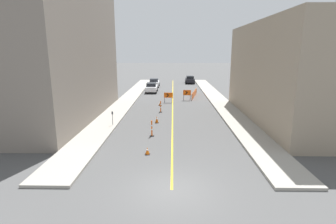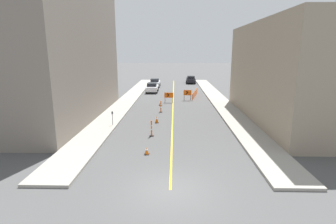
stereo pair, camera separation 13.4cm
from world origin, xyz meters
name	(u,v)px [view 1 (the left image)]	position (x,y,z in m)	size (l,w,h in m)	color
ground_plane	(172,190)	(0.00, 0.00, 0.00)	(300.00, 300.00, 0.00)	#4C4C4C
lane_stripe	(173,99)	(0.00, 24.94, 0.00)	(0.12, 49.88, 0.01)	gold
sidewalk_left	(128,99)	(-6.31, 24.94, 0.09)	(2.56, 49.88, 0.17)	#9E998E
sidewalk_right	(217,99)	(6.31, 24.94, 0.09)	(2.56, 49.88, 0.17)	#9E998E
building_facade_left	(64,51)	(-10.58, 14.29, 6.69)	(6.00, 19.48, 13.39)	slate
building_facade_right	(283,72)	(10.58, 13.83, 4.68)	(6.00, 18.87, 9.35)	gray
traffic_cone_nearest	(147,151)	(-1.63, 4.53, 0.24)	(0.33, 0.33, 0.50)	black
traffic_cone_second	(157,119)	(-1.49, 12.40, 0.33)	(0.36, 0.36, 0.66)	black
traffic_cone_third	(160,104)	(-1.57, 20.62, 0.24)	(0.41, 0.41, 0.50)	black
delineator_post_front	(152,129)	(-1.64, 8.37, 0.57)	(0.34, 0.34, 1.30)	black
delineator_post_rear	(161,107)	(-1.33, 16.89, 0.57)	(0.32, 0.32, 1.30)	black
arrow_barricade_primary	(168,96)	(-0.57, 22.63, 0.95)	(1.17, 0.11, 1.34)	#EF560C
arrow_barricade_secondary	(187,93)	(1.98, 24.24, 1.03)	(1.07, 0.10, 1.45)	#EF560C
safety_mesh_fence	(194,94)	(3.25, 27.36, 0.46)	(1.31, 7.02, 0.92)	#EF560C
parked_car_curb_near	(152,87)	(-3.54, 31.69, 0.80)	(1.94, 4.32, 1.59)	silver
parked_car_curb_mid	(154,83)	(-3.58, 38.57, 0.80)	(1.94, 4.32, 1.59)	silver
parked_car_curb_far	(190,80)	(3.66, 44.58, 0.80)	(1.93, 4.31, 1.59)	black
parking_meter_near_curb	(112,115)	(-5.38, 10.99, 1.07)	(0.12, 0.11, 1.26)	#4C4C51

